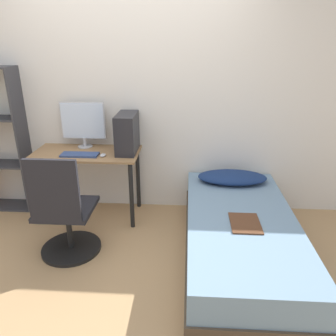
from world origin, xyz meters
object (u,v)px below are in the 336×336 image
office_chair (65,219)px  monitor (83,123)px  keyboard (80,155)px  pc_tower (127,133)px  bed (240,238)px

office_chair → monitor: (-0.05, 0.89, 0.64)m
keyboard → pc_tower: size_ratio=0.92×
office_chair → keyboard: (-0.02, 0.61, 0.38)m
bed → pc_tower: pc_tower is taller
pc_tower → bed: bearing=-34.3°
bed → monitor: 1.97m
office_chair → pc_tower: pc_tower is taller
office_chair → monitor: bearing=93.4°
keyboard → bed: bearing=-20.7°
keyboard → monitor: bearing=95.8°
office_chair → monitor: 1.10m
monitor → keyboard: bearing=-84.2°
office_chair → keyboard: bearing=92.2°
keyboard → pc_tower: 0.52m
office_chair → bed: office_chair is taller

